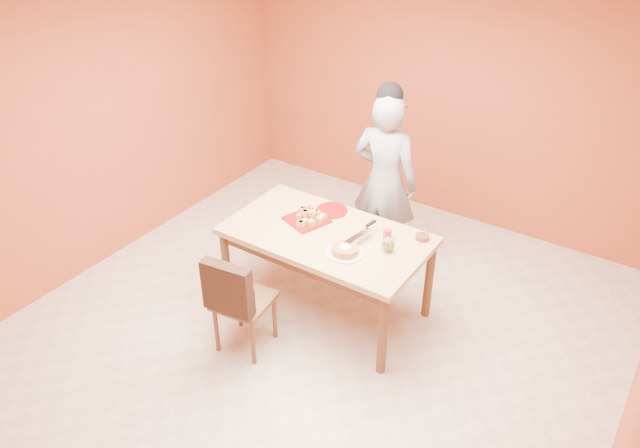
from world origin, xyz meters
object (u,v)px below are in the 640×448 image
Objects in this scene: red_dinner_plate at (332,210)px; sponge_cake at (345,250)px; dining_table at (327,243)px; egg_ornament at (388,244)px; checker_tin at (422,237)px; magenta_glass at (387,235)px; dining_chair at (242,299)px; pastry_platter at (307,220)px; person at (385,182)px.

sponge_cake is at bearing -48.47° from red_dinner_plate.
dining_table is 6.08× the size of red_dinner_plate.
red_dinner_plate is at bearing 131.53° from sponge_cake.
egg_ornament is at bearing 4.57° from dining_table.
red_dinner_plate is 0.81m from checker_tin.
dining_chair is at bearing -128.76° from magenta_glass.
magenta_glass reaches higher than dining_table.
dining_chair is 1.17m from egg_ornament.
dining_chair is 0.86m from pastry_platter.
egg_ornament reaches higher than checker_tin.
sponge_cake is at bearing -24.44° from pastry_platter.
magenta_glass reaches higher than pastry_platter.
dining_table is at bearing -152.95° from checker_tin.
magenta_glass reaches higher than checker_tin.
red_dinner_plate is (-0.18, -0.58, -0.06)m from person.
dining_table is 5.31× the size of pastry_platter.
person is 0.61m from red_dinner_plate.
checker_tin is at bearing 2.17° from red_dinner_plate.
person reaches higher than sponge_cake.
dining_chair is 4.32× the size of sponge_cake.
dining_chair is 9.24× the size of magenta_glass.
dining_table is at bearing -64.28° from red_dinner_plate.
sponge_cake is (0.51, -0.23, 0.03)m from pastry_platter.
magenta_glass is (0.17, 0.34, 0.01)m from sponge_cake.
checker_tin is (0.22, 0.16, -0.03)m from magenta_glass.
pastry_platter is 0.69m from magenta_glass.
dining_chair is 1.21m from magenta_glass.
pastry_platter reaches higher than dining_table.
egg_ornament reaches higher than dining_table.
checker_tin is (0.14, 0.30, -0.04)m from egg_ornament.
pastry_platter is 1.48× the size of sponge_cake.
pastry_platter is 2.78× the size of checker_tin.
magenta_glass is at bearing 43.63° from dining_chair.
dining_table is 7.83× the size of sponge_cake.
dining_chair is 1.69m from person.
checker_tin is (0.63, -0.55, -0.05)m from person.
person is 6.31× the size of red_dinner_plate.
sponge_cake is at bearing 38.08° from dining_chair.
person reaches higher than egg_ornament.
person is 1.07m from sponge_cake.
person is at bearing 125.28° from egg_ornament.
dining_chair is at bearing -93.42° from pastry_platter.
person is 5.50× the size of pastry_platter.
egg_ornament is (0.49, -0.84, -0.01)m from person.
magenta_glass is at bearing 21.77° from dining_table.
checker_tin reaches higher than pastry_platter.
dining_chair reaches higher than checker_tin.
checker_tin is at bearing 51.73° from sponge_cake.
person reaches higher than dining_chair.
pastry_platter is 0.94m from checker_tin.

